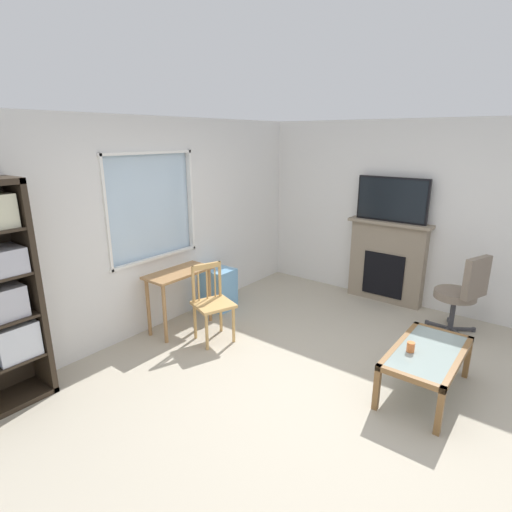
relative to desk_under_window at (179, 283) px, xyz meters
The scene contains 11 objects.
ground 2.05m from the desk_under_window, 91.34° to the right, with size 6.13×5.61×0.02m, color #B2A893.
wall_back_with_window 0.73m from the desk_under_window, 96.67° to the left, with size 5.13×0.15×2.53m.
wall_right 3.30m from the desk_under_window, 37.15° to the right, with size 0.12×4.81×2.53m, color silver.
desk_under_window is the anchor object (origin of this frame).
wooden_chair 0.53m from the desk_under_window, 86.54° to the right, with size 0.53×0.52×0.90m.
plastic_drawer_unit 0.81m from the desk_under_window, ahead, with size 0.35×0.40×0.57m, color #72ADDB.
fireplace 2.94m from the desk_under_window, 34.44° to the right, with size 0.26×1.15×1.17m.
tv 3.05m from the desk_under_window, 34.64° to the right, with size 0.06×0.97×0.61m.
office_chair 3.38m from the desk_under_window, 54.96° to the right, with size 0.58×0.62×1.00m.
coffee_table 2.84m from the desk_under_window, 80.21° to the right, with size 1.08×0.57×0.44m.
sippy_cup 2.70m from the desk_under_window, 82.31° to the right, with size 0.07×0.07×0.09m, color orange.
Camera 1 is at (-3.03, -1.62, 2.31)m, focal length 28.43 mm.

